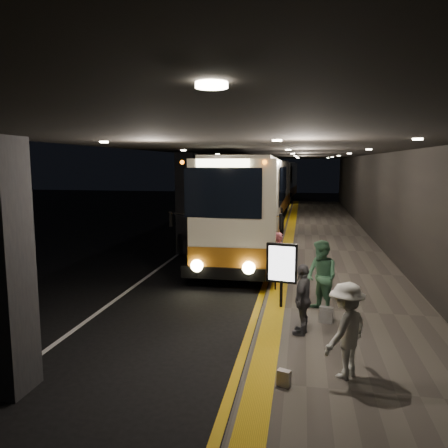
% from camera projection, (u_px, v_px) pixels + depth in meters
% --- Properties ---
extents(ground, '(90.00, 90.00, 0.00)m').
position_uv_depth(ground, '(199.00, 277.00, 15.22)').
color(ground, black).
extents(lane_line_white, '(0.12, 50.00, 0.01)m').
position_uv_depth(lane_line_white, '(187.00, 248.00, 20.41)').
color(lane_line_white, silver).
rests_on(lane_line_white, ground).
extents(kerb_stripe_yellow, '(0.18, 50.00, 0.01)m').
position_uv_depth(kerb_stripe_yellow, '(276.00, 251.00, 19.67)').
color(kerb_stripe_yellow, gold).
rests_on(kerb_stripe_yellow, ground).
extents(sidewalk, '(4.50, 50.00, 0.15)m').
position_uv_depth(sidewalk, '(330.00, 252.00, 19.24)').
color(sidewalk, '#514C44').
rests_on(sidewalk, ground).
extents(tactile_strip, '(0.50, 50.00, 0.01)m').
position_uv_depth(tactile_strip, '(287.00, 248.00, 19.56)').
color(tactile_strip, gold).
rests_on(tactile_strip, sidewalk).
extents(terminal_wall, '(0.10, 50.00, 6.00)m').
position_uv_depth(terminal_wall, '(387.00, 186.00, 18.43)').
color(terminal_wall, black).
rests_on(terminal_wall, ground).
extents(support_columns, '(0.80, 24.80, 4.40)m').
position_uv_depth(support_columns, '(187.00, 204.00, 19.07)').
color(support_columns, black).
rests_on(support_columns, ground).
extents(canopy, '(9.00, 50.00, 0.40)m').
position_uv_depth(canopy, '(281.00, 148.00, 19.01)').
color(canopy, black).
rests_on(canopy, support_columns).
extents(coach_main, '(3.21, 13.20, 4.09)m').
position_uv_depth(coach_main, '(249.00, 208.00, 19.51)').
color(coach_main, beige).
rests_on(coach_main, ground).
extents(coach_second, '(3.02, 12.88, 4.03)m').
position_uv_depth(coach_second, '(267.00, 190.00, 32.60)').
color(coach_second, beige).
rests_on(coach_second, ground).
extents(coach_third, '(3.27, 12.66, 3.94)m').
position_uv_depth(coach_third, '(281.00, 182.00, 47.14)').
color(coach_third, beige).
rests_on(coach_third, ground).
extents(passenger_boarding, '(0.49, 0.65, 1.59)m').
position_uv_depth(passenger_boarding, '(279.00, 256.00, 14.19)').
color(passenger_boarding, '#D8657B').
rests_on(passenger_boarding, sidewalk).
extents(passenger_waiting_green, '(0.98, 1.07, 1.87)m').
position_uv_depth(passenger_waiting_green, '(321.00, 277.00, 11.08)').
color(passenger_waiting_green, '#3F7150').
rests_on(passenger_waiting_green, sidewalk).
extents(passenger_waiting_white, '(1.07, 1.21, 1.73)m').
position_uv_depth(passenger_waiting_white, '(346.00, 330.00, 7.74)').
color(passenger_waiting_white, beige).
rests_on(passenger_waiting_white, sidewalk).
extents(passenger_waiting_grey, '(0.67, 1.02, 1.60)m').
position_uv_depth(passenger_waiting_grey, '(303.00, 299.00, 9.72)').
color(passenger_waiting_grey, '#47464B').
rests_on(passenger_waiting_grey, sidewalk).
extents(bag_polka, '(0.34, 0.20, 0.39)m').
position_uv_depth(bag_polka, '(326.00, 315.00, 10.47)').
color(bag_polka, black).
rests_on(bag_polka, sidewalk).
extents(bag_plain, '(0.26, 0.20, 0.28)m').
position_uv_depth(bag_plain, '(284.00, 378.00, 7.50)').
color(bag_plain, silver).
rests_on(bag_plain, sidewalk).
extents(info_sign, '(0.82, 0.26, 1.73)m').
position_uv_depth(info_sign, '(282.00, 264.00, 11.46)').
color(info_sign, black).
rests_on(info_sign, sidewalk).
extents(stanchion_post, '(0.05, 0.05, 1.15)m').
position_uv_depth(stanchion_post, '(276.00, 271.00, 13.13)').
color(stanchion_post, black).
rests_on(stanchion_post, sidewalk).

